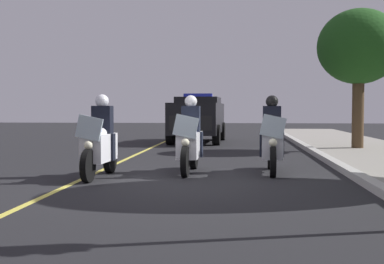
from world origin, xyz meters
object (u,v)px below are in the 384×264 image
object	(u,v)px
police_motorcycle_trailing	(272,141)
tree_far_back	(359,48)
police_suv	(198,117)
police_motorcycle_lead_right	(190,141)
police_motorcycle_lead_left	(100,144)

from	to	relation	value
police_motorcycle_trailing	tree_far_back	world-z (taller)	tree_far_back
police_motorcycle_trailing	tree_far_back	xyz separation A→B (m)	(-6.20, 3.27, 2.76)
police_suv	tree_far_back	distance (m)	7.22
police_motorcycle_lead_right	tree_far_back	bearing A→B (deg)	141.33
police_motorcycle_lead_right	police_motorcycle_trailing	distance (m)	1.82
police_motorcycle_trailing	tree_far_back	distance (m)	7.53
police_motorcycle_lead_right	police_motorcycle_trailing	xyz separation A→B (m)	(-0.15, 1.81, 0.00)
police_motorcycle_trailing	tree_far_back	bearing A→B (deg)	152.20
police_suv	police_motorcycle_lead_right	bearing A→B (deg)	3.49
police_motorcycle_trailing	police_suv	world-z (taller)	police_suv
police_motorcycle_trailing	police_suv	bearing A→B (deg)	-166.28
police_motorcycle_lead_left	police_suv	size ratio (longest dim) A/B	0.43
police_motorcycle_lead_left	police_motorcycle_lead_right	xyz separation A→B (m)	(-0.94, 1.78, 0.00)
police_motorcycle_lead_left	police_motorcycle_lead_right	bearing A→B (deg)	117.80
tree_far_back	police_suv	bearing A→B (deg)	-123.24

